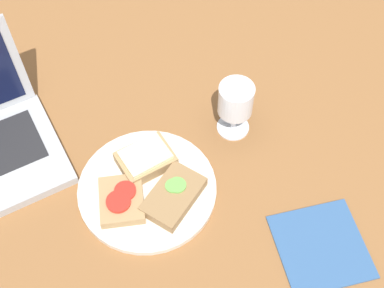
{
  "coord_description": "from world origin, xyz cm",
  "views": [
    {
      "loc": [
        -22.0,
        -46.79,
        91.38
      ],
      "look_at": [
        4.85,
        2.32,
        8.0
      ],
      "focal_mm": 50.0,
      "sensor_mm": 36.0,
      "label": 1
    }
  ],
  "objects_px": {
    "plate": "(148,190)",
    "sandwich_with_tomato": "(122,200)",
    "sandwich_with_cheese": "(146,159)",
    "wine_glass": "(236,102)",
    "napkin": "(321,247)",
    "sandwich_with_cucumber": "(174,196)"
  },
  "relations": [
    {
      "from": "sandwich_with_tomato",
      "to": "wine_glass",
      "type": "relative_size",
      "value": 0.95
    },
    {
      "from": "napkin",
      "to": "sandwich_with_cucumber",
      "type": "bearing_deg",
      "value": 132.48
    },
    {
      "from": "plate",
      "to": "sandwich_with_cheese",
      "type": "xyz_separation_m",
      "value": [
        0.02,
        0.05,
        0.02
      ]
    },
    {
      "from": "wine_glass",
      "to": "plate",
      "type": "bearing_deg",
      "value": -167.09
    },
    {
      "from": "plate",
      "to": "wine_glass",
      "type": "distance_m",
      "value": 0.24
    },
    {
      "from": "sandwich_with_cucumber",
      "to": "sandwich_with_cheese",
      "type": "bearing_deg",
      "value": 96.47
    },
    {
      "from": "sandwich_with_cheese",
      "to": "napkin",
      "type": "xyz_separation_m",
      "value": [
        0.2,
        -0.3,
        -0.03
      ]
    },
    {
      "from": "plate",
      "to": "napkin",
      "type": "relative_size",
      "value": 1.67
    },
    {
      "from": "sandwich_with_cheese",
      "to": "wine_glass",
      "type": "height_order",
      "value": "wine_glass"
    },
    {
      "from": "sandwich_with_tomato",
      "to": "wine_glass",
      "type": "height_order",
      "value": "wine_glass"
    },
    {
      "from": "sandwich_with_tomato",
      "to": "wine_glass",
      "type": "xyz_separation_m",
      "value": [
        0.27,
        0.06,
        0.06
      ]
    },
    {
      "from": "plate",
      "to": "sandwich_with_cucumber",
      "type": "xyz_separation_m",
      "value": [
        0.03,
        -0.04,
        0.02
      ]
    },
    {
      "from": "sandwich_with_cucumber",
      "to": "wine_glass",
      "type": "bearing_deg",
      "value": 26.86
    },
    {
      "from": "plate",
      "to": "sandwich_with_cheese",
      "type": "bearing_deg",
      "value": 66.25
    },
    {
      "from": "wine_glass",
      "to": "sandwich_with_cucumber",
      "type": "bearing_deg",
      "value": -153.14
    },
    {
      "from": "sandwich_with_cucumber",
      "to": "wine_glass",
      "type": "relative_size",
      "value": 1.13
    },
    {
      "from": "napkin",
      "to": "sandwich_with_cheese",
      "type": "bearing_deg",
      "value": 123.55
    },
    {
      "from": "sandwich_with_tomato",
      "to": "sandwich_with_cheese",
      "type": "bearing_deg",
      "value": 36.25
    },
    {
      "from": "plate",
      "to": "sandwich_with_tomato",
      "type": "distance_m",
      "value": 0.06
    },
    {
      "from": "plate",
      "to": "napkin",
      "type": "bearing_deg",
      "value": -48.46
    },
    {
      "from": "plate",
      "to": "sandwich_with_tomato",
      "type": "height_order",
      "value": "sandwich_with_tomato"
    },
    {
      "from": "sandwich_with_tomato",
      "to": "sandwich_with_cucumber",
      "type": "bearing_deg",
      "value": -23.54
    }
  ]
}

